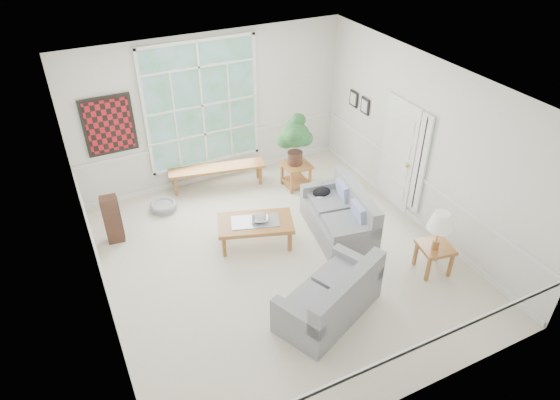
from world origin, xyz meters
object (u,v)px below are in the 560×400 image
at_px(coffee_table, 256,233).
at_px(side_table, 433,258).
at_px(loveseat_front, 329,291).
at_px(loveseat_right, 338,213).
at_px(end_table, 296,175).

bearing_deg(coffee_table, side_table, -20.86).
relative_size(loveseat_front, coffee_table, 1.27).
height_order(loveseat_right, coffee_table, loveseat_right).
relative_size(coffee_table, end_table, 2.43).
relative_size(loveseat_right, coffee_table, 1.30).
bearing_deg(loveseat_right, coffee_table, 174.84).
height_order(coffee_table, end_table, end_table).
distance_m(coffee_table, side_table, 2.95).
xyz_separation_m(loveseat_right, side_table, (0.86, -1.51, -0.19)).
bearing_deg(end_table, loveseat_front, -110.09).
bearing_deg(loveseat_right, loveseat_front, -116.22).
bearing_deg(side_table, coffee_table, 140.40).
distance_m(loveseat_front, side_table, 1.99).
height_order(end_table, side_table, end_table).
bearing_deg(side_table, loveseat_right, 119.56).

